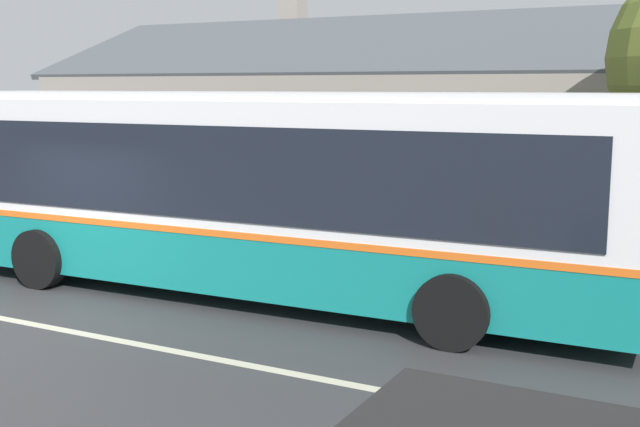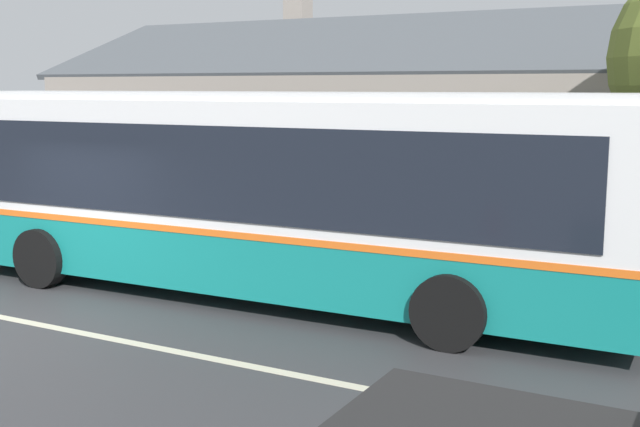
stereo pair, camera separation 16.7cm
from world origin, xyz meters
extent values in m
plane|color=#38383A|center=(0.00, 0.00, 0.00)|extent=(300.00, 300.00, 0.00)
cube|color=gray|center=(0.00, 6.00, 0.07)|extent=(60.00, 3.00, 0.15)
cube|color=beige|center=(0.00, 0.00, 0.00)|extent=(60.00, 0.16, 0.01)
cube|color=gray|center=(2.32, 14.15, 1.80)|extent=(23.00, 9.80, 3.61)
cube|color=#4C5156|center=(2.32, 11.70, 4.47)|extent=(23.60, 4.95, 1.87)
cube|color=#4C5156|center=(2.32, 16.60, 4.47)|extent=(23.60, 4.95, 1.87)
cube|color=gray|center=(-4.01, 15.13, 5.83)|extent=(0.70, 0.70, 1.20)
cube|color=black|center=(-5.73, 9.22, 1.99)|extent=(1.10, 0.06, 1.30)
cube|color=black|center=(-0.37, 9.22, 1.99)|extent=(1.10, 0.06, 1.30)
cube|color=black|center=(5.00, 9.22, 1.99)|extent=(1.10, 0.06, 1.30)
cube|color=#4C3323|center=(5.77, 9.22, 1.05)|extent=(1.00, 0.06, 2.10)
cube|color=#147F7A|center=(2.13, 2.90, 0.72)|extent=(12.27, 2.78, 0.90)
cube|color=orange|center=(2.13, 2.90, 1.22)|extent=(12.29, 2.80, 0.10)
cube|color=white|center=(2.13, 2.90, 2.21)|extent=(12.27, 2.78, 1.87)
cube|color=white|center=(2.13, 2.90, 3.20)|extent=(12.02, 2.65, 0.12)
cube|color=black|center=(2.10, 4.16, 2.11)|extent=(11.23, 0.29, 1.37)
cube|color=black|center=(2.15, 1.64, 2.11)|extent=(11.23, 0.29, 1.37)
cube|color=#197233|center=(0.57, 4.13, 0.72)|extent=(3.42, 0.11, 0.63)
cube|color=black|center=(6.86, 4.28, 1.53)|extent=(0.90, 0.05, 2.52)
cylinder|color=black|center=(5.88, 4.24, 0.50)|extent=(1.01, 0.30, 1.00)
cylinder|color=black|center=(5.94, 1.74, 0.50)|extent=(1.01, 0.30, 1.00)
cylinder|color=black|center=(-1.26, 4.07, 0.50)|extent=(1.01, 0.30, 1.00)
cylinder|color=black|center=(-1.20, 1.57, 0.50)|extent=(1.01, 0.30, 1.00)
cube|color=brown|center=(-6.24, 5.69, 0.60)|extent=(1.60, 0.10, 0.04)
cube|color=brown|center=(-6.24, 5.55, 0.60)|extent=(1.60, 0.10, 0.04)
cube|color=brown|center=(-6.24, 5.40, 0.60)|extent=(1.60, 0.10, 0.04)
cube|color=brown|center=(-6.24, 5.28, 0.90)|extent=(1.60, 0.04, 0.10)
cube|color=brown|center=(-6.24, 5.28, 1.04)|extent=(1.60, 0.04, 0.10)
cube|color=black|center=(-5.60, 5.55, 0.38)|extent=(0.08, 0.43, 0.45)
camera|label=1|loc=(9.07, -7.85, 3.36)|focal=45.00mm
camera|label=2|loc=(9.21, -7.77, 3.36)|focal=45.00mm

